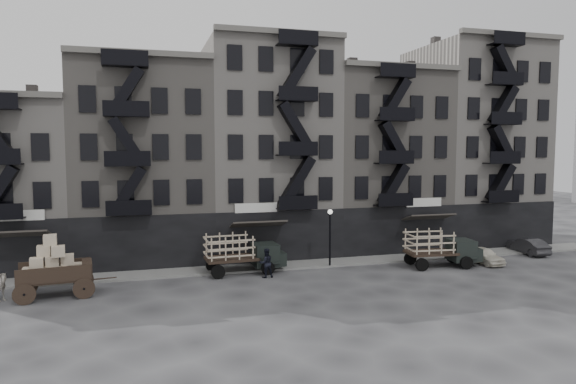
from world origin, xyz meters
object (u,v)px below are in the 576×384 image
object	(u,v)px
wagon	(52,262)
pedestrian_mid	(266,263)
car_east	(484,255)
car_far	(528,246)
stake_truck_east	(441,246)
stake_truck_west	(243,251)

from	to	relation	value
wagon	pedestrian_mid	xyz separation A→B (m)	(13.09, 0.99, -1.09)
car_east	pedestrian_mid	bearing A→B (deg)	177.66
wagon	car_east	xyz separation A→B (m)	(29.97, 0.58, -1.47)
wagon	car_far	world-z (taller)	wagon
pedestrian_mid	stake_truck_east	bearing A→B (deg)	172.29
car_far	pedestrian_mid	xyz separation A→B (m)	(-22.63, -1.60, 0.34)
stake_truck_east	pedestrian_mid	distance (m)	13.10
pedestrian_mid	wagon	bearing A→B (deg)	-1.32
pedestrian_mid	stake_truck_west	bearing A→B (deg)	-56.81
stake_truck_east	car_far	distance (m)	9.81
wagon	stake_truck_west	xyz separation A→B (m)	(11.80, 2.59, -0.50)
car_east	car_far	distance (m)	6.09
wagon	car_far	bearing A→B (deg)	-2.55
wagon	stake_truck_west	world-z (taller)	wagon
stake_truck_east	car_east	size ratio (longest dim) A/B	1.56
stake_truck_west	car_far	bearing A→B (deg)	-2.63
stake_truck_west	stake_truck_east	size ratio (longest dim) A/B	1.00
wagon	pedestrian_mid	world-z (taller)	wagon
wagon	stake_truck_west	bearing A→B (deg)	5.71
stake_truck_east	pedestrian_mid	world-z (taller)	stake_truck_east
stake_truck_west	car_east	world-z (taller)	stake_truck_west
car_east	pedestrian_mid	world-z (taller)	pedestrian_mid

